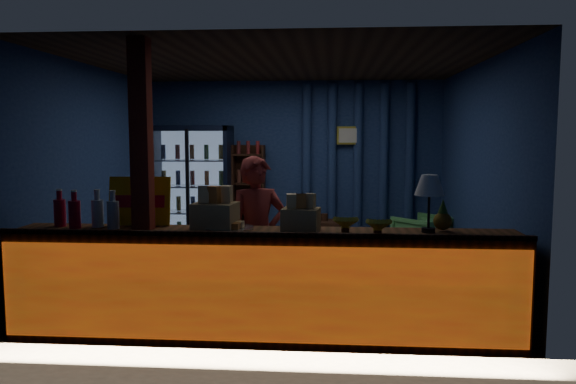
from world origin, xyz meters
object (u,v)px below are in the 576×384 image
object	(u,v)px
shopkeeper	(257,237)
table_lamp	(429,187)
pastry_tray	(228,227)
green_chair	(423,237)

from	to	relation	value
shopkeeper	table_lamp	world-z (taller)	shopkeeper
table_lamp	pastry_tray	bearing A→B (deg)	179.87
green_chair	pastry_tray	bearing A→B (deg)	11.20
green_chair	table_lamp	xyz separation A→B (m)	(-0.49, -3.21, 1.02)
shopkeeper	green_chair	distance (m)	3.40
shopkeeper	pastry_tray	xyz separation A→B (m)	(-0.19, -0.52, 0.19)
shopkeeper	table_lamp	xyz separation A→B (m)	(1.54, -0.53, 0.55)
shopkeeper	pastry_tray	world-z (taller)	shopkeeper
pastry_tray	green_chair	bearing A→B (deg)	55.40
pastry_tray	table_lamp	xyz separation A→B (m)	(1.73, -0.00, 0.36)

